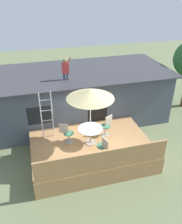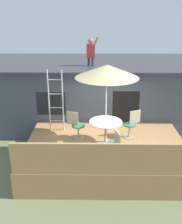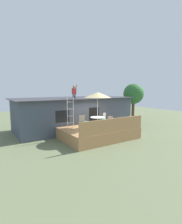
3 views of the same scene
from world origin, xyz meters
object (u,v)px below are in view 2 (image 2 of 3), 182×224
(patio_table, at_px, (106,126))
(patio_chair_right, at_px, (131,124))
(person_figure, at_px, (91,50))
(patio_chair_near, at_px, (116,145))
(step_ladder, at_px, (56,101))
(patio_chair_left, at_px, (76,125))
(patio_umbrella, at_px, (107,71))

(patio_table, distance_m, patio_chair_right, 1.00)
(person_figure, xyz_separation_m, patio_chair_near, (0.75, -3.61, -2.14))
(step_ladder, relative_size, person_figure, 1.98)
(step_ladder, distance_m, patio_chair_right, 2.71)
(step_ladder, distance_m, patio_chair_left, 1.16)
(step_ladder, bearing_deg, patio_chair_right, -11.11)
(patio_umbrella, relative_size, person_figure, 2.29)
(patio_chair_left, relative_size, patio_chair_right, 1.00)
(patio_umbrella, height_order, patio_chair_left, patio_umbrella)
(step_ladder, xyz_separation_m, patio_chair_left, (0.74, -0.62, -0.64))
(patio_umbrella, bearing_deg, patio_chair_right, 26.60)
(patio_chair_near, bearing_deg, patio_table, -0.00)
(person_figure, bearing_deg, step_ladder, -125.56)
(person_figure, bearing_deg, patio_table, -79.15)
(patio_umbrella, distance_m, patio_chair_left, 2.15)
(patio_table, distance_m, person_figure, 3.35)
(person_figure, relative_size, patio_chair_right, 1.21)
(patio_table, height_order, patio_chair_right, patio_chair_right)
(patio_chair_right, bearing_deg, patio_chair_left, -23.01)
(patio_table, relative_size, step_ladder, 0.47)
(patio_chair_left, relative_size, patio_chair_near, 1.00)
(patio_table, height_order, patio_chair_near, patio_chair_near)
(step_ladder, xyz_separation_m, person_figure, (1.20, 1.67, 1.50))
(patio_umbrella, relative_size, patio_chair_left, 2.76)
(patio_table, bearing_deg, patio_umbrella, -116.57)
(patio_chair_right, bearing_deg, person_figure, -84.11)
(patio_umbrella, relative_size, step_ladder, 1.15)
(step_ladder, distance_m, patio_chair_near, 2.82)
(patio_umbrella, bearing_deg, patio_chair_near, -75.91)
(patio_table, distance_m, patio_chair_near, 1.03)
(patio_chair_right, xyz_separation_m, patio_chair_near, (-0.64, -1.44, 0.00))
(patio_chair_right, distance_m, patio_chair_near, 1.57)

